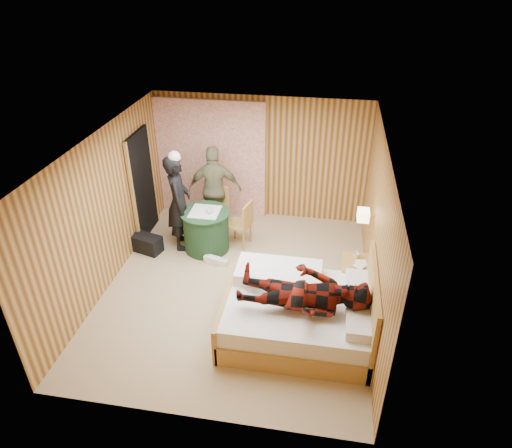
% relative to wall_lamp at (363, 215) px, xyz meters
% --- Properties ---
extents(floor, '(4.20, 5.00, 0.01)m').
position_rel_wall_lamp_xyz_m(floor, '(-1.92, -0.45, -1.30)').
color(floor, tan).
rests_on(floor, ground).
extents(ceiling, '(4.20, 5.00, 0.01)m').
position_rel_wall_lamp_xyz_m(ceiling, '(-1.92, -0.45, 1.20)').
color(ceiling, white).
rests_on(ceiling, wall_back).
extents(wall_back, '(4.20, 0.02, 2.50)m').
position_rel_wall_lamp_xyz_m(wall_back, '(-1.92, 2.05, -0.05)').
color(wall_back, tan).
rests_on(wall_back, floor).
extents(wall_left, '(0.02, 5.00, 2.50)m').
position_rel_wall_lamp_xyz_m(wall_left, '(-4.02, -0.45, -0.05)').
color(wall_left, tan).
rests_on(wall_left, floor).
extents(wall_right, '(0.02, 5.00, 2.50)m').
position_rel_wall_lamp_xyz_m(wall_right, '(0.18, -0.45, -0.05)').
color(wall_right, tan).
rests_on(wall_right, floor).
extents(curtain, '(2.20, 0.08, 2.40)m').
position_rel_wall_lamp_xyz_m(curtain, '(-2.92, 1.98, -0.10)').
color(curtain, '#EEE7CE').
rests_on(curtain, floor).
extents(doorway, '(0.06, 0.90, 2.05)m').
position_rel_wall_lamp_xyz_m(doorway, '(-3.98, 0.95, -0.28)').
color(doorway, black).
rests_on(doorway, floor).
extents(wall_lamp, '(0.26, 0.24, 0.16)m').
position_rel_wall_lamp_xyz_m(wall_lamp, '(0.00, 0.00, 0.00)').
color(wall_lamp, gold).
rests_on(wall_lamp, wall_right).
extents(bed, '(2.13, 1.68, 1.15)m').
position_rel_wall_lamp_xyz_m(bed, '(-0.80, -1.28, -0.97)').
color(bed, tan).
rests_on(bed, floor).
extents(nightstand, '(0.45, 0.61, 0.59)m').
position_rel_wall_lamp_xyz_m(nightstand, '(-0.04, -0.27, -0.99)').
color(nightstand, tan).
rests_on(nightstand, floor).
extents(round_table, '(0.89, 0.89, 0.79)m').
position_rel_wall_lamp_xyz_m(round_table, '(-2.70, 0.59, -0.90)').
color(round_table, '#1B3C21').
rests_on(round_table, floor).
extents(chair_far, '(0.53, 0.53, 0.93)m').
position_rel_wall_lamp_xyz_m(chair_far, '(-2.67, 1.28, -0.76)').
color(chair_far, tan).
rests_on(chair_far, floor).
extents(chair_near, '(0.49, 0.49, 0.90)m').
position_rel_wall_lamp_xyz_m(chair_near, '(-2.06, 0.80, -0.78)').
color(chair_near, tan).
rests_on(chair_near, floor).
extents(duffel_bag, '(0.62, 0.44, 0.31)m').
position_rel_wall_lamp_xyz_m(duffel_bag, '(-3.77, 0.32, -1.14)').
color(duffel_bag, black).
rests_on(duffel_bag, floor).
extents(sneaker_left, '(0.33, 0.21, 0.14)m').
position_rel_wall_lamp_xyz_m(sneaker_left, '(-2.48, 0.13, -1.23)').
color(sneaker_left, silver).
rests_on(sneaker_left, floor).
extents(sneaker_right, '(0.25, 0.13, 0.11)m').
position_rel_wall_lamp_xyz_m(sneaker_right, '(-2.32, 0.11, -1.25)').
color(sneaker_right, silver).
rests_on(sneaker_right, floor).
extents(woman_standing, '(0.59, 0.75, 1.81)m').
position_rel_wall_lamp_xyz_m(woman_standing, '(-3.19, 0.62, -0.40)').
color(woman_standing, black).
rests_on(woman_standing, floor).
extents(man_at_table, '(1.07, 0.59, 1.72)m').
position_rel_wall_lamp_xyz_m(man_at_table, '(-2.70, 1.33, -0.44)').
color(man_at_table, olive).
rests_on(man_at_table, floor).
extents(man_on_bed, '(0.86, 0.67, 1.77)m').
position_rel_wall_lamp_xyz_m(man_on_bed, '(-0.77, -1.51, -0.29)').
color(man_on_bed, '#611209').
rests_on(man_on_bed, bed).
extents(book_lower, '(0.19, 0.24, 0.02)m').
position_rel_wall_lamp_xyz_m(book_lower, '(-0.04, -0.32, -0.70)').
color(book_lower, silver).
rests_on(book_lower, nightstand).
extents(book_upper, '(0.26, 0.28, 0.02)m').
position_rel_wall_lamp_xyz_m(book_upper, '(-0.04, -0.32, -0.68)').
color(book_upper, silver).
rests_on(book_upper, nightstand).
extents(cup_nightstand, '(0.11, 0.11, 0.09)m').
position_rel_wall_lamp_xyz_m(cup_nightstand, '(-0.04, -0.14, -0.66)').
color(cup_nightstand, silver).
rests_on(cup_nightstand, nightstand).
extents(cup_table, '(0.14, 0.14, 0.10)m').
position_rel_wall_lamp_xyz_m(cup_table, '(-2.60, 0.54, -0.46)').
color(cup_table, silver).
rests_on(cup_table, round_table).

